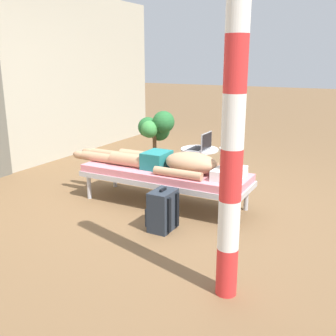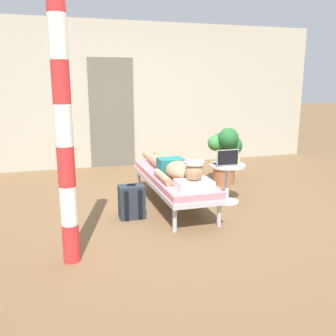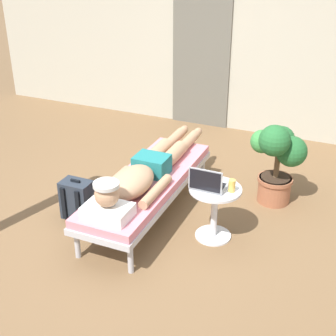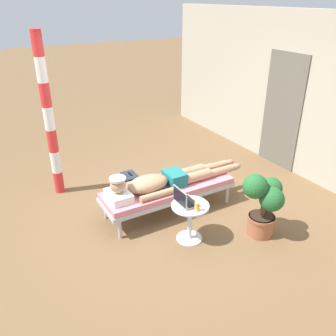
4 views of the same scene
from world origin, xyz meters
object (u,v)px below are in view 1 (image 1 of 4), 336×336
potted_plant (156,137)px  porch_post (233,121)px  laptop (202,145)px  drink_glass (204,142)px  lounge_chair (164,175)px  backpack (163,211)px  person_reclining (172,162)px  side_table (199,161)px

potted_plant → porch_post: porch_post is taller
laptop → drink_glass: laptop is taller
lounge_chair → backpack: 0.72m
backpack → lounge_chair: bearing=27.3°
potted_plant → porch_post: 3.28m
laptop → drink_glass: (0.21, 0.05, -0.00)m
laptop → potted_plant: bearing=64.2°
backpack → potted_plant: potted_plant is taller
drink_glass → potted_plant: size_ratio=0.12×
lounge_chair → laptop: size_ratio=6.36×
backpack → porch_post: porch_post is taller
backpack → potted_plant: 2.07m
person_reclining → laptop: laptop is taller
lounge_chair → side_table: bearing=-8.4°
potted_plant → porch_post: bearing=-141.0°
side_table → drink_glass: size_ratio=4.58×
drink_glass → porch_post: size_ratio=0.05×
person_reclining → backpack: 0.74m
drink_glass → backpack: drink_glass is taller
side_table → backpack: side_table is taller
laptop → drink_glass: 0.22m
lounge_chair → potted_plant: bearing=34.1°
lounge_chair → porch_post: 2.07m
person_reclining → porch_post: bearing=-139.8°
lounge_chair → porch_post: bearing=-137.5°
side_table → laptop: (-0.06, -0.05, 0.23)m
person_reclining → porch_post: porch_post is taller
lounge_chair → backpack: backpack is taller
drink_glass → backpack: (-1.51, -0.21, -0.38)m
side_table → potted_plant: bearing=66.1°
person_reclining → potted_plant: (1.11, 0.85, 0.01)m
lounge_chair → potted_plant: 1.36m
side_table → potted_plant: potted_plant is taller
person_reclining → backpack: bearing=-160.3°
side_table → porch_post: porch_post is taller
person_reclining → potted_plant: size_ratio=2.36×
laptop → potted_plant: 1.02m
person_reclining → backpack: (-0.62, -0.22, -0.32)m
laptop → backpack: size_ratio=0.73×
lounge_chair → side_table: side_table is taller
person_reclining → laptop: size_ratio=7.00×
drink_glass → potted_plant: potted_plant is taller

